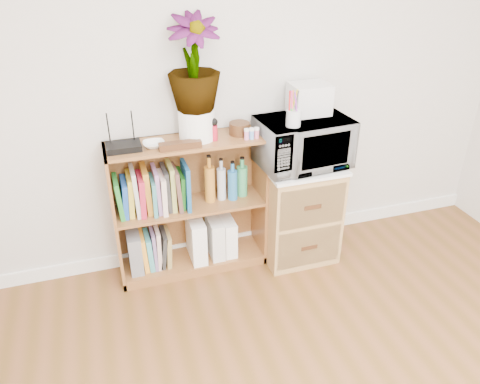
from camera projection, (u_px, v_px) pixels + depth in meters
name	position (u px, v px, depth m)	size (l,w,h in m)	color
skirting_board	(235.00, 239.00, 3.52)	(4.00, 0.02, 0.10)	white
bookshelf	(190.00, 207.00, 3.10)	(1.00, 0.30, 0.95)	brown
wicker_unit	(297.00, 211.00, 3.30)	(0.50, 0.45, 0.70)	#9E7542
microwave	(303.00, 142.00, 3.03)	(0.58, 0.39, 0.32)	white
pen_cup	(293.00, 118.00, 2.83)	(0.09, 0.09, 0.10)	silver
small_appliance	(309.00, 99.00, 3.00)	(0.25, 0.21, 0.19)	silver
router	(124.00, 147.00, 2.75)	(0.20, 0.14, 0.04)	black
white_bowl	(154.00, 144.00, 2.79)	(0.13, 0.13, 0.03)	silver
plant_pot	(197.00, 124.00, 2.86)	(0.22, 0.22, 0.19)	white
potted_plant	(194.00, 63.00, 2.68)	(0.31, 0.31, 0.55)	#437A30
trinket_box	(180.00, 145.00, 2.77)	(0.25, 0.06, 0.04)	#38210F
kokeshi_doll	(214.00, 133.00, 2.86)	(0.04, 0.04, 0.10)	red
wooden_bowl	(239.00, 128.00, 2.95)	(0.13, 0.13, 0.08)	#3C2310
paint_jars	(252.00, 135.00, 2.89)	(0.11, 0.04, 0.06)	pink
file_box	(134.00, 250.00, 3.13)	(0.08, 0.22, 0.28)	slate
magazine_holder_left	(196.00, 238.00, 3.22)	(0.10, 0.25, 0.31)	white
magazine_holder_mid	(215.00, 237.00, 3.27)	(0.09, 0.23, 0.28)	silver
magazine_holder_right	(228.00, 235.00, 3.29)	(0.08, 0.21, 0.27)	white
cookbooks	(153.00, 191.00, 2.96)	(0.46, 0.20, 0.31)	#22802B
liquor_bottles	(226.00, 179.00, 3.09)	(0.30, 0.07, 0.32)	#B97222
lower_books	(155.00, 248.00, 3.17)	(0.20, 0.19, 0.29)	orange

